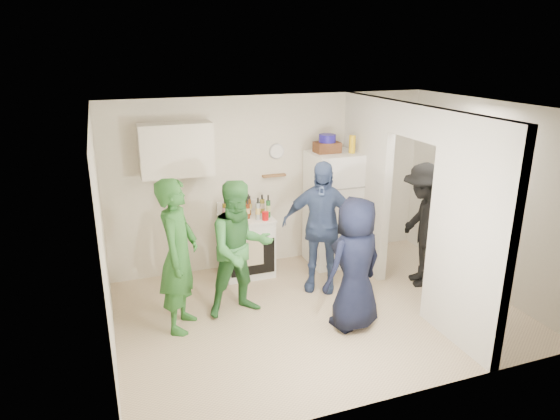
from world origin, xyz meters
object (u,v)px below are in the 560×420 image
at_px(stove, 247,246).
at_px(fridge, 333,209).
at_px(person_green_left, 179,256).
at_px(person_denim, 321,227).
at_px(person_nook, 423,225).
at_px(blue_bowl, 327,138).
at_px(person_navy, 355,264).
at_px(yellow_cup_stack_top, 352,144).
at_px(wicker_basket, 327,147).
at_px(person_green_center, 240,249).

distance_m(stove, fridge, 1.39).
relative_size(person_green_left, person_denim, 1.02).
bearing_deg(person_nook, fridge, -125.45).
bearing_deg(blue_bowl, person_green_left, -153.84).
bearing_deg(person_green_left, person_navy, -84.20).
relative_size(stove, person_green_left, 0.48).
relative_size(stove, yellow_cup_stack_top, 3.43).
distance_m(blue_bowl, person_navy, 2.17).
relative_size(wicker_basket, person_green_left, 0.19).
bearing_deg(stove, person_nook, -26.86).
distance_m(wicker_basket, blue_bowl, 0.13).
xyz_separation_m(yellow_cup_stack_top, person_green_left, (-2.66, -1.00, -0.92)).
relative_size(yellow_cup_stack_top, person_nook, 0.15).
bearing_deg(person_denim, person_green_left, -136.08).
distance_m(blue_bowl, person_nook, 1.79).
bearing_deg(stove, person_green_center, -109.56).
height_order(fridge, person_green_left, person_green_left).
bearing_deg(stove, person_green_left, -134.57).
height_order(wicker_basket, person_green_center, wicker_basket).
relative_size(wicker_basket, person_navy, 0.22).
bearing_deg(person_green_center, person_nook, -5.70).
xyz_separation_m(wicker_basket, person_navy, (-0.46, -1.81, -0.98)).
bearing_deg(person_green_center, stove, 65.93).
height_order(person_green_center, person_nook, person_nook).
relative_size(person_navy, person_nook, 0.93).
bearing_deg(stove, person_navy, -66.74).
relative_size(yellow_cup_stack_top, person_denim, 0.14).
relative_size(person_denim, person_navy, 1.12).
distance_m(blue_bowl, person_denim, 1.35).
xyz_separation_m(wicker_basket, person_denim, (-0.43, -0.78, -0.88)).
height_order(yellow_cup_stack_top, person_denim, yellow_cup_stack_top).
xyz_separation_m(yellow_cup_stack_top, person_nook, (0.61, -0.96, -0.97)).
relative_size(person_green_center, person_nook, 0.99).
xyz_separation_m(blue_bowl, person_denim, (-0.43, -0.78, -1.01)).
xyz_separation_m(person_denim, person_navy, (-0.03, -1.03, -0.10)).
bearing_deg(blue_bowl, stove, -179.07).
height_order(fridge, yellow_cup_stack_top, yellow_cup_stack_top).
bearing_deg(blue_bowl, yellow_cup_stack_top, -25.11).
bearing_deg(person_nook, person_denim, -87.35).
bearing_deg(person_navy, wicker_basket, -119.93).
xyz_separation_m(person_green_left, person_green_center, (0.74, 0.09, -0.06)).
xyz_separation_m(person_green_left, person_nook, (3.28, 0.04, -0.05)).
bearing_deg(yellow_cup_stack_top, person_green_left, -159.40).
distance_m(person_denim, person_nook, 1.40).
bearing_deg(wicker_basket, stove, -179.07).
distance_m(wicker_basket, yellow_cup_stack_top, 0.36).
distance_m(person_green_left, person_denim, 1.95).
relative_size(wicker_basket, yellow_cup_stack_top, 1.40).
bearing_deg(yellow_cup_stack_top, wicker_basket, 154.89).
bearing_deg(fridge, wicker_basket, 153.43).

